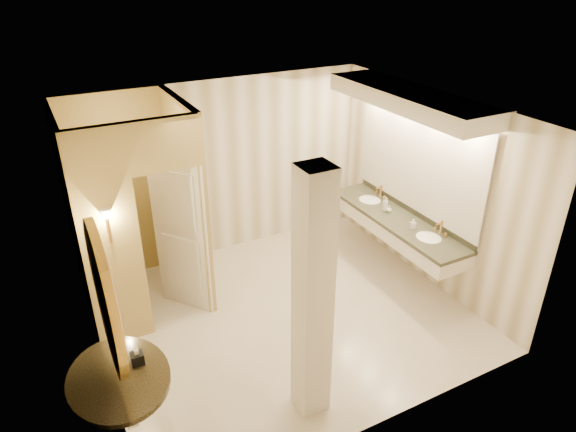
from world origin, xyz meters
name	(u,v)px	position (x,y,z in m)	size (l,w,h in m)	color
floor	(284,315)	(0.00, 0.00, 0.00)	(4.50, 4.50, 0.00)	beige
ceiling	(283,114)	(0.00, 0.00, 2.70)	(4.50, 4.50, 0.00)	silver
wall_back	(223,169)	(0.00, 2.00, 1.35)	(4.50, 0.02, 2.70)	white
wall_front	(387,318)	(0.00, -2.00, 1.35)	(4.50, 0.02, 2.70)	white
wall_left	(88,273)	(-2.25, 0.00, 1.35)	(0.02, 4.00, 2.70)	white
wall_right	(428,189)	(2.25, 0.00, 1.35)	(0.02, 4.00, 2.70)	white
toilet_closet	(168,210)	(-1.13, 0.96, 1.39)	(1.50, 1.55, 2.70)	tan
wall_sconce	(107,216)	(-1.93, 0.43, 1.73)	(0.14, 0.14, 0.42)	#B67F3A
vanity	(404,168)	(1.98, 0.23, 1.63)	(0.75, 2.65, 2.09)	white
console_shelf	(112,334)	(-2.21, -1.08, 1.35)	(1.12, 1.12, 2.01)	black
pillar	(313,300)	(-0.45, -1.46, 1.35)	(0.30, 0.30, 2.70)	white
tissue_box	(137,358)	(-2.03, -0.99, 0.93)	(0.11, 0.11, 0.11)	black
toilet	(112,276)	(-1.90, 1.37, 0.39)	(0.44, 0.77, 0.78)	white
soap_bottle_a	(413,224)	(1.92, -0.14, 0.95)	(0.07, 0.07, 0.15)	beige
soap_bottle_b	(389,209)	(1.94, 0.42, 0.93)	(0.08, 0.08, 0.10)	silver
soap_bottle_c	(385,204)	(1.92, 0.48, 0.99)	(0.08, 0.09, 0.22)	#C6B28C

